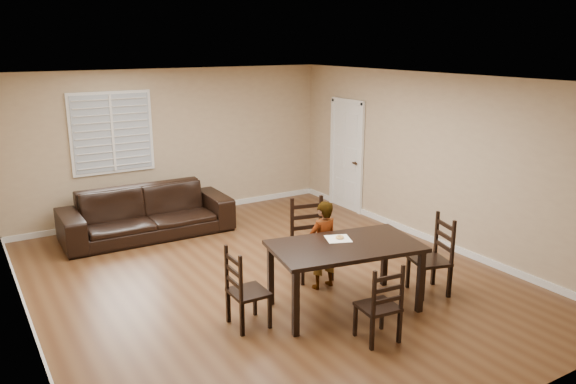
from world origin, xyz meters
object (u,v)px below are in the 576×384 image
object	(u,v)px
chair_near	(308,240)
sofa	(147,213)
chair_left	(239,293)
donut	(340,237)
dining_table	(345,251)
chair_right	(438,258)
child	(323,245)
chair_far	(384,309)

from	to	relation	value
chair_near	sofa	bearing A→B (deg)	129.11
chair_left	sofa	xyz separation A→B (m)	(0.10, 3.61, -0.03)
chair_left	donut	size ratio (longest dim) A/B	9.16
dining_table	donut	size ratio (longest dim) A/B	18.44
chair_right	sofa	size ratio (longest dim) A/B	0.37
child	sofa	bearing A→B (deg)	-71.44
dining_table	chair_left	xyz separation A→B (m)	(-1.31, 0.22, -0.31)
chair_left	child	world-z (taller)	child
dining_table	chair_far	distance (m)	0.97
chair_left	chair_right	xyz separation A→B (m)	(2.62, -0.48, 0.03)
chair_right	sofa	xyz separation A→B (m)	(-2.52, 4.09, -0.06)
chair_left	donut	bearing A→B (deg)	-90.05
chair_near	chair_right	distance (m)	1.75
donut	sofa	distance (m)	3.88
chair_near	chair_left	xyz separation A→B (m)	(-1.51, -0.88, -0.07)
chair_left	chair_right	distance (m)	2.66
chair_right	donut	distance (m)	1.39
dining_table	donut	xyz separation A→B (m)	(0.06, 0.19, 0.11)
dining_table	chair_near	world-z (taller)	chair_near
chair_left	sofa	distance (m)	3.61
chair_left	sofa	world-z (taller)	chair_left
chair_left	sofa	bearing A→B (deg)	-0.31
dining_table	sofa	xyz separation A→B (m)	(-1.21, 3.83, -0.34)
chair_right	sofa	world-z (taller)	chair_right
child	donut	size ratio (longest dim) A/B	11.45
chair_near	child	size ratio (longest dim) A/B	0.92
chair_far	donut	xyz separation A→B (m)	(0.22, 1.09, 0.44)
chair_near	donut	xyz separation A→B (m)	(-0.15, -0.91, 0.35)
chair_far	donut	bearing A→B (deg)	-95.17
child	sofa	distance (m)	3.47
chair_near	chair_far	xyz separation A→B (m)	(-0.37, -2.01, -0.09)
child	sofa	xyz separation A→B (m)	(-1.32, 3.21, -0.19)
sofa	chair_near	bearing A→B (deg)	-61.55
chair_left	chair_right	bearing A→B (deg)	-99.06
chair_near	donut	distance (m)	0.99
chair_right	sofa	distance (m)	4.80
chair_near	donut	world-z (taller)	chair_near
dining_table	chair_far	bearing A→B (deg)	-89.46
child	sofa	world-z (taller)	child
child	donut	distance (m)	0.51
chair_far	sofa	world-z (taller)	chair_far
chair_left	donut	xyz separation A→B (m)	(1.36, -0.03, 0.42)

